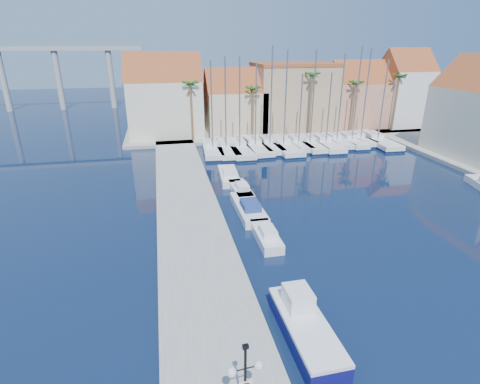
{
  "coord_description": "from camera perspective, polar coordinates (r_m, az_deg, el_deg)",
  "views": [
    {
      "loc": [
        -11.02,
        -18.04,
        15.3
      ],
      "look_at": [
        -4.59,
        12.0,
        3.0
      ],
      "focal_mm": 28.0,
      "sensor_mm": 36.0,
      "label": 1
    }
  ],
  "objects": [
    {
      "name": "motorboat_west_1",
      "position": [
        35.95,
        1.36,
        -2.48
      ],
      "size": [
        2.31,
        7.12,
        1.4
      ],
      "rotation": [
        0.0,
        0.0,
        0.0
      ],
      "color": "white",
      "rests_on": "ground"
    },
    {
      "name": "motorboat_west_3",
      "position": [
        44.85,
        -1.71,
        2.55
      ],
      "size": [
        2.57,
        6.71,
        1.4
      ],
      "rotation": [
        0.0,
        0.0,
        -0.07
      ],
      "color": "white",
      "rests_on": "ground"
    },
    {
      "name": "sailboat_12",
      "position": [
        65.19,
        19.92,
        7.46
      ],
      "size": [
        3.62,
        12.1,
        13.0
      ],
      "rotation": [
        0.0,
        0.0,
        -0.04
      ],
      "color": "white",
      "rests_on": "ground"
    },
    {
      "name": "sailboat_5",
      "position": [
        58.53,
        6.44,
        7.12
      ],
      "size": [
        3.23,
        12.06,
        14.4
      ],
      "rotation": [
        0.0,
        0.0,
        0.0
      ],
      "color": "white",
      "rests_on": "ground"
    },
    {
      "name": "building_3",
      "position": [
        74.94,
        17.25,
        13.65
      ],
      "size": [
        10.3,
        8.0,
        12.0
      ],
      "color": "#B1705A",
      "rests_on": "shore_north"
    },
    {
      "name": "building_0",
      "position": [
        65.64,
        -11.42,
        13.73
      ],
      "size": [
        12.3,
        9.0,
        13.5
      ],
      "color": "beige",
      "rests_on": "shore_north"
    },
    {
      "name": "motorboat_west_2",
      "position": [
        40.35,
        0.16,
        0.32
      ],
      "size": [
        1.86,
        5.48,
        1.4
      ],
      "rotation": [
        0.0,
        0.0,
        0.02
      ],
      "color": "white",
      "rests_on": "ground"
    },
    {
      "name": "building_1",
      "position": [
        67.08,
        -0.78,
        13.24
      ],
      "size": [
        10.3,
        8.0,
        11.0
      ],
      "color": "#C9B48D",
      "rests_on": "shore_north"
    },
    {
      "name": "sailboat_7",
      "position": [
        60.14,
        10.41,
        7.32
      ],
      "size": [
        2.89,
        10.32,
        14.38
      ],
      "rotation": [
        0.0,
        0.0,
        -0.02
      ],
      "color": "white",
      "rests_on": "ground"
    },
    {
      "name": "sailboat_3",
      "position": [
        57.83,
        2.14,
        7.05
      ],
      "size": [
        3.52,
        11.62,
        12.55
      ],
      "rotation": [
        0.0,
        0.0,
        0.04
      ],
      "color": "white",
      "rests_on": "ground"
    },
    {
      "name": "quay_west",
      "position": [
        35.0,
        -7.62,
        -3.85
      ],
      "size": [
        6.0,
        77.0,
        0.5
      ],
      "primitive_type": "cube",
      "color": "gray",
      "rests_on": "ground"
    },
    {
      "name": "palm_4",
      "position": [
        72.94,
        23.08,
        15.65
      ],
      "size": [
        2.6,
        2.6,
        10.65
      ],
      "color": "brown",
      "rests_on": "shore_north"
    },
    {
      "name": "palm_3",
      "position": [
        68.85,
        17.27,
        15.31
      ],
      "size": [
        2.6,
        2.6,
        9.65
      ],
      "color": "brown",
      "rests_on": "shore_north"
    },
    {
      "name": "sailboat_4",
      "position": [
        58.59,
        4.4,
        7.24
      ],
      "size": [
        2.91,
        10.43,
        14.91
      ],
      "rotation": [
        0.0,
        0.0,
        -0.02
      ],
      "color": "white",
      "rests_on": "ground"
    },
    {
      "name": "palm_0",
      "position": [
        60.57,
        -7.55,
        15.75
      ],
      "size": [
        2.6,
        2.6,
        10.15
      ],
      "color": "brown",
      "rests_on": "shore_north"
    },
    {
      "name": "sailboat_2",
      "position": [
        56.48,
        -0.18,
        6.72
      ],
      "size": [
        3.14,
        11.31,
        13.6
      ],
      "rotation": [
        0.0,
        0.0,
        -0.02
      ],
      "color": "white",
      "rests_on": "ground"
    },
    {
      "name": "viaduct",
      "position": [
        104.02,
        -29.01,
        16.47
      ],
      "size": [
        48.0,
        2.2,
        14.45
      ],
      "color": "#9E9E99",
      "rests_on": "ground"
    },
    {
      "name": "motorboat_west_0",
      "position": [
        31.12,
        4.05,
        -6.61
      ],
      "size": [
        1.7,
        5.16,
        1.4
      ],
      "rotation": [
        0.0,
        0.0,
        -0.01
      ],
      "color": "white",
      "rests_on": "ground"
    },
    {
      "name": "palm_1",
      "position": [
        62.3,
        2.02,
        15.21
      ],
      "size": [
        2.6,
        2.6,
        9.15
      ],
      "color": "brown",
      "rests_on": "shore_north"
    },
    {
      "name": "sailboat_0",
      "position": [
        56.2,
        -4.2,
        6.59
      ],
      "size": [
        3.46,
        10.51,
        13.08
      ],
      "rotation": [
        0.0,
        0.0,
        -0.07
      ],
      "color": "white",
      "rests_on": "ground"
    },
    {
      "name": "sailboat_6",
      "position": [
        59.85,
        8.72,
        7.33
      ],
      "size": [
        2.49,
        9.32,
        11.11
      ],
      "rotation": [
        0.0,
        0.0,
        -0.0
      ],
      "color": "white",
      "rests_on": "ground"
    },
    {
      "name": "lamp_post",
      "position": [
        16.08,
        0.81,
        -26.06
      ],
      "size": [
        1.48,
        0.49,
        4.37
      ],
      "rotation": [
        0.0,
        0.0,
        0.09
      ],
      "color": "black",
      "rests_on": "quay_west"
    },
    {
      "name": "sailboat_8",
      "position": [
        60.93,
        12.72,
        7.29
      ],
      "size": [
        3.2,
        10.93,
        11.23
      ],
      "rotation": [
        0.0,
        0.0,
        -0.03
      ],
      "color": "white",
      "rests_on": "ground"
    },
    {
      "name": "sailboat_1",
      "position": [
        56.47,
        -2.24,
        6.7
      ],
      "size": [
        2.98,
        10.99,
        13.55
      ],
      "rotation": [
        0.0,
        0.0,
        0.01
      ],
      "color": "white",
      "rests_on": "ground"
    },
    {
      "name": "building_4",
      "position": [
        78.72,
        23.63,
        14.0
      ],
      "size": [
        8.3,
        8.0,
        14.0
      ],
      "color": "silver",
      "rests_on": "shore_north"
    },
    {
      "name": "sailboat_11",
      "position": [
        65.0,
        17.66,
        7.77
      ],
      "size": [
        2.69,
        8.7,
        14.6
      ],
      "rotation": [
        0.0,
        0.0,
        0.05
      ],
      "color": "white",
      "rests_on": "ground"
    },
    {
      "name": "shore_north",
      "position": [
        70.92,
        5.52,
        9.47
      ],
      "size": [
        54.0,
        16.0,
        0.5
      ],
      "primitive_type": "cube",
      "color": "gray",
      "rests_on": "ground"
    },
    {
      "name": "fishing_boat",
      "position": [
        22.21,
        9.78,
        -19.41
      ],
      "size": [
        2.3,
        6.67,
        2.32
      ],
      "rotation": [
        0.0,
        0.0,
        0.01
      ],
      "color": "#110F5B",
      "rests_on": "ground"
    },
    {
      "name": "palm_2",
      "position": [
        65.26,
        10.97,
        16.8
      ],
      "size": [
        2.6,
        2.6,
        11.15
      ],
      "color": "brown",
      "rests_on": "shore_north"
    },
    {
      "name": "ground",
      "position": [
        26.09,
        16.12,
        -15.08
      ],
      "size": [
        260.0,
        260.0,
        0.0
      ],
      "primitive_type": "plane",
      "color": "black",
      "rests_on": "ground"
    },
    {
      "name": "building_2",
      "position": [
        70.85,
        8.09,
        14.28
      ],
      "size": [
        14.2,
        10.2,
        11.5
      ],
      "color": "tan",
      "rests_on": "shore_north"
    },
    {
      "name": "sailboat_10",
      "position": [
        63.31,
        16.47,
        7.54
      ],
      "size": [
        2.78,
        9.11,
        14.82
      ],
      "rotation": [
        0.0,
        0.0,
        -0.04
      ],
      "color": "white",
      "rests_on": "ground"
    },
    {
      "name": "sailboat_9",
      "position": [
        62.55,
        14.29,
        7.58
      ],
      "size": [
        3.01,
        9.1,
        13.79
      ],
      "rotation": [
        0.0,
        0.0,
        0.07
      ],
      "color": "white",
      "rests_on": "ground"
    }
  ]
}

